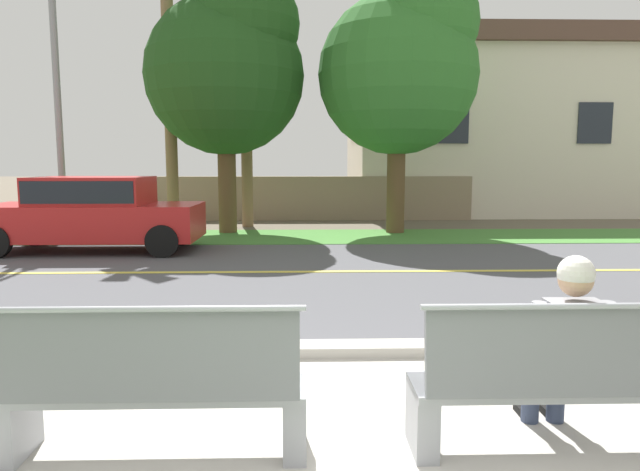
{
  "coord_description": "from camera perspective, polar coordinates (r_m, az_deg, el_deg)",
  "views": [
    {
      "loc": [
        -0.33,
        -2.85,
        1.81
      ],
      "look_at": [
        -0.16,
        3.51,
        1.0
      ],
      "focal_mm": 31.85,
      "sensor_mm": 36.0,
      "label": 1
    }
  ],
  "objects": [
    {
      "name": "bench_left",
      "position": [
        3.68,
        -16.49,
        -14.62
      ],
      "size": [
        1.86,
        0.48,
        1.01
      ],
      "color": "#9EA0A8",
      "rests_on": "ground_plane"
    },
    {
      "name": "sidewalk_pavement",
      "position": [
        3.74,
        4.07,
        -21.65
      ],
      "size": [
        44.0,
        3.6,
        0.01
      ],
      "primitive_type": "cube",
      "color": "#B7B2A8",
      "rests_on": "ground_plane"
    },
    {
      "name": "garden_wall",
      "position": [
        18.27,
        -5.17,
        3.74
      ],
      "size": [
        13.0,
        0.36,
        1.4
      ],
      "primitive_type": "cube",
      "color": "gray",
      "rests_on": "ground_plane"
    },
    {
      "name": "street_asphalt",
      "position": [
        9.53,
        0.49,
        -3.67
      ],
      "size": [
        52.0,
        8.0,
        0.01
      ],
      "primitive_type": "cube",
      "color": "#515156",
      "rests_on": "ground_plane"
    },
    {
      "name": "curb_edge",
      "position": [
        5.5,
        2.06,
        -11.36
      ],
      "size": [
        44.0,
        0.3,
        0.11
      ],
      "primitive_type": "cube",
      "color": "#ADA89E",
      "rests_on": "ground_plane"
    },
    {
      "name": "streetlamp",
      "position": [
        15.12,
        -24.79,
        16.17
      ],
      "size": [
        0.24,
        2.1,
        7.62
      ],
      "color": "gray",
      "rests_on": "ground_plane"
    },
    {
      "name": "far_verge_grass",
      "position": [
        14.1,
        -0.18,
        -0.09
      ],
      "size": [
        48.0,
        2.8,
        0.02
      ],
      "primitive_type": "cube",
      "color": "#478438",
      "rests_on": "ground_plane"
    },
    {
      "name": "car_red_far",
      "position": [
        12.57,
        -21.82,
        2.37
      ],
      "size": [
        4.3,
        1.86,
        1.54
      ],
      "color": "red",
      "rests_on": "ground_plane"
    },
    {
      "name": "house_across_street",
      "position": [
        22.55,
        16.77,
        10.37
      ],
      "size": [
        11.09,
        6.91,
        6.22
      ],
      "color": "beige",
      "rests_on": "ground_plane"
    },
    {
      "name": "road_centre_line",
      "position": [
        9.53,
        0.49,
        -3.64
      ],
      "size": [
        48.0,
        0.14,
        0.01
      ],
      "primitive_type": "cube",
      "color": "#E0CC4C",
      "rests_on": "ground_plane"
    },
    {
      "name": "seated_person_grey",
      "position": [
        4.01,
        23.4,
        -9.79
      ],
      "size": [
        0.52,
        0.68,
        1.25
      ],
      "color": "#333D56",
      "rests_on": "ground_plane"
    },
    {
      "name": "shade_tree_far_left",
      "position": [
        15.15,
        -9.09,
        16.72
      ],
      "size": [
        4.04,
        4.04,
        6.66
      ],
      "color": "brown",
      "rests_on": "ground_plane"
    },
    {
      "name": "ground_plane",
      "position": [
        11.01,
        0.21,
        -2.21
      ],
      "size": [
        140.0,
        140.0,
        0.0
      ],
      "primitive_type": "plane",
      "color": "#665B4C"
    },
    {
      "name": "shade_tree_left",
      "position": [
        15.09,
        8.38,
        16.83
      ],
      "size": [
        4.05,
        4.05,
        6.68
      ],
      "color": "brown",
      "rests_on": "ground_plane"
    },
    {
      "name": "bench_right",
      "position": [
        3.91,
        23.32,
        -13.64
      ],
      "size": [
        1.86,
        0.48,
        1.01
      ],
      "color": "#9EA0A8",
      "rests_on": "ground_plane"
    }
  ]
}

